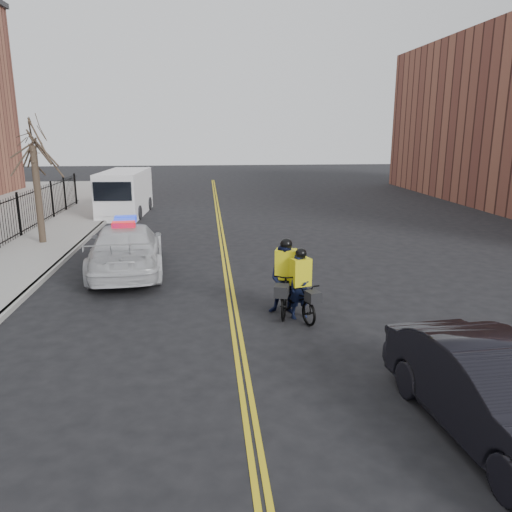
{
  "coord_description": "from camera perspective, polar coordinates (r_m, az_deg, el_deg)",
  "views": [
    {
      "loc": [
        -0.64,
        -11.42,
        4.74
      ],
      "look_at": [
        0.7,
        2.14,
        1.3
      ],
      "focal_mm": 35.0,
      "sensor_mm": 36.0,
      "label": 1
    }
  ],
  "objects": [
    {
      "name": "dark_sedan",
      "position": [
        8.85,
        25.67,
        -14.04
      ],
      "size": [
        2.03,
        4.75,
        1.52
      ],
      "primitive_type": "imported",
      "rotation": [
        0.0,
        0.0,
        0.09
      ],
      "color": "black",
      "rests_on": "ground"
    },
    {
      "name": "cargo_van",
      "position": [
        29.74,
        -14.82,
        6.9
      ],
      "size": [
        2.55,
        6.08,
        2.5
      ],
      "rotation": [
        0.0,
        0.0,
        -0.05
      ],
      "color": "white",
      "rests_on": "ground"
    },
    {
      "name": "ground",
      "position": [
        12.38,
        -2.29,
        -8.35
      ],
      "size": [
        120.0,
        120.0,
        0.0
      ],
      "primitive_type": "plane",
      "color": "black",
      "rests_on": "ground"
    },
    {
      "name": "cyclist_far",
      "position": [
        13.18,
        3.39,
        -3.23
      ],
      "size": [
        1.13,
        2.1,
        2.05
      ],
      "rotation": [
        0.0,
        0.0,
        -0.29
      ],
      "color": "black",
      "rests_on": "ground"
    },
    {
      "name": "street_tree",
      "position": [
        22.56,
        -24.0,
        9.9
      ],
      "size": [
        3.2,
        3.2,
        4.8
      ],
      "color": "#392B21",
      "rests_on": "sidewalk"
    },
    {
      "name": "center_line_left",
      "position": [
        20.0,
        -3.89,
        0.44
      ],
      "size": [
        0.1,
        60.0,
        0.01
      ],
      "primitive_type": "cube",
      "color": "gold",
      "rests_on": "ground"
    },
    {
      "name": "sidewalk",
      "position": [
        21.12,
        -24.45,
        0.11
      ],
      "size": [
        3.0,
        60.0,
        0.15
      ],
      "primitive_type": "cube",
      "color": "gray",
      "rests_on": "ground"
    },
    {
      "name": "police_cruiser",
      "position": [
        17.5,
        -14.59,
        0.87
      ],
      "size": [
        2.92,
        6.04,
        1.86
      ],
      "rotation": [
        0.0,
        0.0,
        3.24
      ],
      "color": "silver",
      "rests_on": "ground"
    },
    {
      "name": "curb",
      "position": [
        20.68,
        -20.52,
        0.21
      ],
      "size": [
        0.2,
        60.0,
        0.15
      ],
      "primitive_type": "cube",
      "color": "gray",
      "rests_on": "ground"
    },
    {
      "name": "cyclist_near",
      "position": [
        12.95,
        5.08,
        -4.33
      ],
      "size": [
        1.21,
        2.0,
        1.86
      ],
      "rotation": [
        0.0,
        0.0,
        0.31
      ],
      "color": "black",
      "rests_on": "ground"
    },
    {
      "name": "center_line_right",
      "position": [
        20.0,
        -3.43,
        0.45
      ],
      "size": [
        0.1,
        60.0,
        0.01
      ],
      "primitive_type": "cube",
      "color": "gold",
      "rests_on": "ground"
    }
  ]
}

